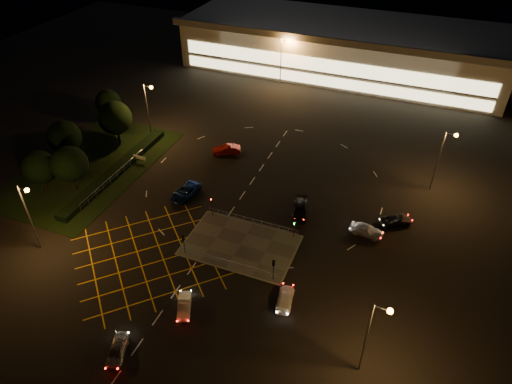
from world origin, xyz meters
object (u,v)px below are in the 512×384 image
at_px(signal_se, 274,266).
at_px(car_circ_red, 227,150).
at_px(car_queue_white, 184,306).
at_px(signal_ne, 294,224).
at_px(car_right_silver, 366,230).
at_px(car_far_dkgrey, 300,210).
at_px(car_left_blue, 186,192).
at_px(signal_sw, 184,240).
at_px(car_approach_white, 285,298).
at_px(signal_nw, 212,203).
at_px(car_near_silver, 117,350).
at_px(car_east_grey, 396,220).

xyz_separation_m(signal_se, car_circ_red, (-17.07, 23.83, -1.59)).
relative_size(signal_se, car_queue_white, 0.81).
distance_m(signal_ne, car_right_silver, 9.93).
xyz_separation_m(car_far_dkgrey, car_right_silver, (9.50, -0.86, 0.04)).
relative_size(car_right_silver, car_circ_red, 0.96).
xyz_separation_m(car_queue_white, car_left_blue, (-10.06, 18.66, 0.12)).
distance_m(signal_sw, car_far_dkgrey, 17.39).
distance_m(car_right_silver, car_approach_white, 16.25).
bearing_deg(signal_sw, car_approach_white, 169.37).
xyz_separation_m(signal_ne, car_far_dkgrey, (-0.68, 5.11, -1.63)).
distance_m(car_circ_red, car_approach_white, 32.93).
relative_size(signal_nw, car_right_silver, 0.70).
distance_m(car_near_silver, car_right_silver, 34.23).
height_order(car_queue_white, car_east_grey, car_queue_white).
bearing_deg(car_queue_white, signal_sw, 94.12).
height_order(car_far_dkgrey, car_approach_white, car_far_dkgrey).
bearing_deg(signal_nw, car_approach_white, -36.54).
bearing_deg(car_left_blue, signal_sw, -55.20).
bearing_deg(car_left_blue, car_far_dkgrey, 14.23).
bearing_deg(car_approach_white, car_right_silver, -122.46).
distance_m(car_far_dkgrey, car_circ_red, 19.59).
relative_size(car_queue_white, car_circ_red, 0.83).
bearing_deg(signal_nw, signal_sw, -90.00).
distance_m(signal_nw, signal_ne, 12.00).
bearing_deg(signal_ne, signal_se, -90.00).
height_order(car_far_dkgrey, car_circ_red, car_circ_red).
bearing_deg(car_approach_white, car_far_dkgrey, -88.16).
bearing_deg(signal_ne, car_approach_white, -77.17).
distance_m(car_circ_red, car_east_grey, 30.36).
height_order(signal_nw, car_queue_white, signal_nw).
bearing_deg(car_far_dkgrey, car_approach_white, -91.41).
bearing_deg(car_right_silver, signal_sw, 126.77).
bearing_deg(car_near_silver, car_queue_white, 43.76).
xyz_separation_m(car_near_silver, car_east_grey, (23.61, 31.35, -0.08)).
xyz_separation_m(car_far_dkgrey, car_circ_red, (-16.39, 10.73, 0.05)).
relative_size(signal_sw, signal_nw, 1.00).
bearing_deg(signal_nw, car_east_grey, 18.17).
bearing_deg(signal_nw, signal_se, -33.65).
bearing_deg(car_circ_red, car_right_silver, 37.82).
bearing_deg(signal_nw, car_far_dkgrey, 24.30).
relative_size(car_far_dkgrey, car_right_silver, 1.11).
xyz_separation_m(signal_se, car_near_silver, (-11.36, -15.40, -1.67)).
height_order(signal_se, car_left_blue, signal_se).
height_order(signal_ne, car_east_grey, signal_ne).
relative_size(signal_ne, car_queue_white, 0.81).
height_order(signal_sw, signal_ne, same).
distance_m(car_queue_white, car_approach_white, 11.42).
bearing_deg(signal_sw, car_far_dkgrey, -130.84).
relative_size(signal_ne, car_left_blue, 0.57).
xyz_separation_m(signal_nw, car_approach_white, (14.44, -10.70, -1.74)).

